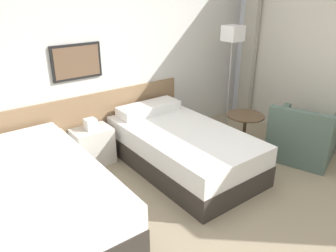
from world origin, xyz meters
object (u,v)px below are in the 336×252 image
(bed_near_window, at_px, (182,147))
(armchair, at_px, (302,139))
(floor_lamp, at_px, (232,43))
(side_table, at_px, (245,125))
(bed_near_door, at_px, (44,196))
(nightstand, at_px, (93,146))

(bed_near_window, relative_size, armchair, 1.91)
(floor_lamp, xyz_separation_m, side_table, (-0.31, -0.63, -1.03))
(bed_near_door, relative_size, bed_near_window, 1.00)
(floor_lamp, distance_m, side_table, 1.25)
(bed_near_door, xyz_separation_m, side_table, (2.78, -0.16, 0.11))
(bed_near_window, distance_m, nightstand, 1.17)
(bed_near_door, xyz_separation_m, floor_lamp, (3.09, 0.47, 1.14))
(armchair, bearing_deg, bed_near_window, 43.90)
(nightstand, xyz_separation_m, armchair, (2.38, -1.55, 0.01))
(floor_lamp, distance_m, armchair, 1.70)
(bed_near_door, bearing_deg, armchair, -13.41)
(nightstand, height_order, armchair, armchair)
(bed_near_door, bearing_deg, floor_lamp, 8.67)
(bed_near_door, bearing_deg, bed_near_window, 0.00)
(bed_near_window, relative_size, floor_lamp, 1.21)
(armchair, bearing_deg, nightstand, 38.26)
(bed_near_window, height_order, armchair, armchair)
(floor_lamp, height_order, armchair, floor_lamp)
(nightstand, bearing_deg, bed_near_window, -41.23)
(side_table, bearing_deg, armchair, -52.08)
(nightstand, distance_m, side_table, 2.12)
(nightstand, height_order, side_table, nightstand)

